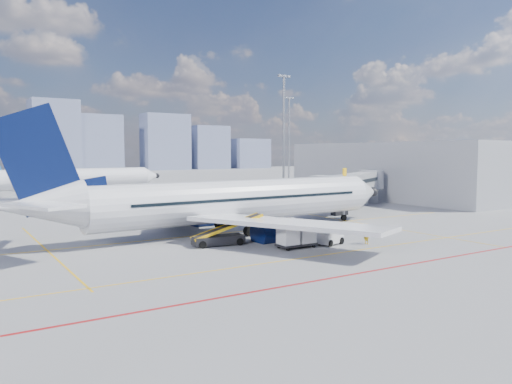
% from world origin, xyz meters
% --- Properties ---
extents(ground, '(420.00, 420.00, 0.00)m').
position_xyz_m(ground, '(0.00, 0.00, 0.00)').
color(ground, gray).
rests_on(ground, ground).
extents(apron_markings, '(90.00, 35.12, 0.01)m').
position_xyz_m(apron_markings, '(-0.58, -3.91, 0.01)').
color(apron_markings, '#DDA20B').
rests_on(apron_markings, ground).
extents(jet_bridge, '(23.55, 15.78, 6.30)m').
position_xyz_m(jet_bridge, '(23.51, 16.91, 3.74)').
color(jet_bridge, '#919399').
rests_on(jet_bridge, ground).
extents(terminal_block, '(10.00, 42.00, 10.00)m').
position_xyz_m(terminal_block, '(39.95, 26.00, 5.00)').
color(terminal_block, '#919399').
rests_on(terminal_block, ground).
extents(floodlight_mast_ne, '(3.20, 0.61, 25.45)m').
position_xyz_m(floodlight_mast_ne, '(38.00, 55.00, 13.59)').
color(floodlight_mast_ne, gray).
rests_on(floodlight_mast_ne, ground).
extents(floodlight_mast_far, '(3.20, 0.61, 25.45)m').
position_xyz_m(floodlight_mast_far, '(65.00, 90.00, 13.59)').
color(floodlight_mast_far, gray).
rests_on(floodlight_mast_far, ground).
extents(distant_skyline, '(252.88, 15.20, 30.63)m').
position_xyz_m(distant_skyline, '(2.63, 190.00, 11.74)').
color(distant_skyline, slate).
rests_on(distant_skyline, ground).
extents(main_aircraft, '(43.83, 38.17, 12.77)m').
position_xyz_m(main_aircraft, '(-2.80, 7.71, 3.22)').
color(main_aircraft, silver).
rests_on(main_aircraft, ground).
extents(second_aircraft, '(39.13, 34.01, 11.46)m').
position_xyz_m(second_aircraft, '(-7.35, 62.74, 3.22)').
color(second_aircraft, silver).
rests_on(second_aircraft, ground).
extents(baggage_tug, '(2.72, 2.07, 1.70)m').
position_xyz_m(baggage_tug, '(1.80, -2.79, 0.81)').
color(baggage_tug, silver).
rests_on(baggage_tug, ground).
extents(cargo_dolly, '(3.54, 1.61, 1.93)m').
position_xyz_m(cargo_dolly, '(-1.56, -2.41, 1.06)').
color(cargo_dolly, black).
rests_on(cargo_dolly, ground).
extents(belt_loader, '(6.67, 2.32, 2.68)m').
position_xyz_m(belt_loader, '(-6.54, 2.24, 0.69)').
color(belt_loader, black).
rests_on(belt_loader, ground).
extents(ramp_worker, '(0.51, 0.72, 1.87)m').
position_xyz_m(ramp_worker, '(4.94, -4.28, 0.93)').
color(ramp_worker, yellow).
rests_on(ramp_worker, ground).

